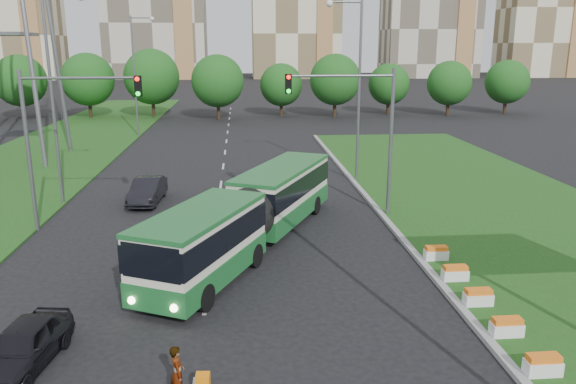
{
  "coord_description": "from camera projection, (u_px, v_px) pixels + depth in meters",
  "views": [
    {
      "loc": [
        -1.6,
        -19.1,
        9.08
      ],
      "look_at": [
        0.51,
        5.69,
        2.6
      ],
      "focal_mm": 35.0,
      "sensor_mm": 36.0,
      "label": 1
    }
  ],
  "objects": [
    {
      "name": "ground",
      "position": [
        287.0,
        298.0,
        20.83
      ],
      "size": [
        360.0,
        360.0,
        0.0
      ],
      "primitive_type": "plane",
      "color": "black",
      "rests_on": "ground"
    },
    {
      "name": "grass_median",
      "position": [
        520.0,
        222.0,
        29.6
      ],
      "size": [
        14.0,
        60.0,
        0.15
      ],
      "primitive_type": "cube",
      "color": "#1B4D16",
      "rests_on": "ground"
    },
    {
      "name": "median_kerb",
      "position": [
        391.0,
        225.0,
        29.02
      ],
      "size": [
        0.3,
        60.0,
        0.18
      ],
      "primitive_type": "cube",
      "color": "#969696",
      "rests_on": "ground"
    },
    {
      "name": "left_verge",
      "position": [
        29.0,
        166.0,
        43.45
      ],
      "size": [
        12.0,
        110.0,
        0.1
      ],
      "primitive_type": "cube",
      "color": "#1B4D16",
      "rests_on": "ground"
    },
    {
      "name": "lane_markings",
      "position": [
        222.0,
        178.0,
        39.87
      ],
      "size": [
        0.2,
        100.0,
        0.01
      ],
      "primitive_type": null,
      "color": "#B5B5AD",
      "rests_on": "ground"
    },
    {
      "name": "flower_planters",
      "position": [
        492.0,
        311.0,
        18.86
      ],
      "size": [
        1.1,
        11.5,
        0.6
      ],
      "primitive_type": null,
      "color": "white",
      "rests_on": "grass_median"
    },
    {
      "name": "traffic_mast_median",
      "position": [
        362.0,
        119.0,
        29.52
      ],
      "size": [
        5.76,
        0.32,
        8.0
      ],
      "color": "slate",
      "rests_on": "ground"
    },
    {
      "name": "traffic_mast_left",
      "position": [
        60.0,
        125.0,
        27.31
      ],
      "size": [
        5.76,
        0.32,
        8.0
      ],
      "color": "slate",
      "rests_on": "ground"
    },
    {
      "name": "street_lamps",
      "position": [
        213.0,
        108.0,
        28.72
      ],
      "size": [
        36.0,
        60.0,
        12.0
      ],
      "primitive_type": null,
      "color": "slate",
      "rests_on": "ground"
    },
    {
      "name": "tree_line",
      "position": [
        328.0,
        82.0,
        73.55
      ],
      "size": [
        120.0,
        8.0,
        9.0
      ],
      "primitive_type": null,
      "color": "#144D17",
      "rests_on": "ground"
    },
    {
      "name": "midrise_east",
      "position": [
        545.0,
        9.0,
        167.83
      ],
      "size": [
        24.0,
        14.0,
        40.0
      ],
      "primitive_type": "cube",
      "color": "beige",
      "rests_on": "ground"
    },
    {
      "name": "articulated_bus",
      "position": [
        245.0,
        213.0,
        25.84
      ],
      "size": [
        2.51,
        16.11,
        2.65
      ],
      "rotation": [
        0.0,
        0.0,
        -0.44
      ],
      "color": "silver",
      "rests_on": "ground"
    },
    {
      "name": "car_left_near",
      "position": [
        23.0,
        346.0,
        16.23
      ],
      "size": [
        2.16,
        4.14,
        1.34
      ],
      "primitive_type": "imported",
      "rotation": [
        0.0,
        0.0,
        -0.15
      ],
      "color": "black",
      "rests_on": "ground"
    },
    {
      "name": "car_left_far",
      "position": [
        147.0,
        191.0,
        33.42
      ],
      "size": [
        1.88,
        4.58,
        1.48
      ],
      "primitive_type": "imported",
      "rotation": [
        0.0,
        0.0,
        -0.07
      ],
      "color": "black",
      "rests_on": "ground"
    },
    {
      "name": "pedestrian",
      "position": [
        177.0,
        373.0,
        14.72
      ],
      "size": [
        0.48,
        0.63,
        1.54
      ],
      "primitive_type": "imported",
      "rotation": [
        0.0,
        0.0,
        1.78
      ],
      "color": "gray",
      "rests_on": "ground"
    }
  ]
}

